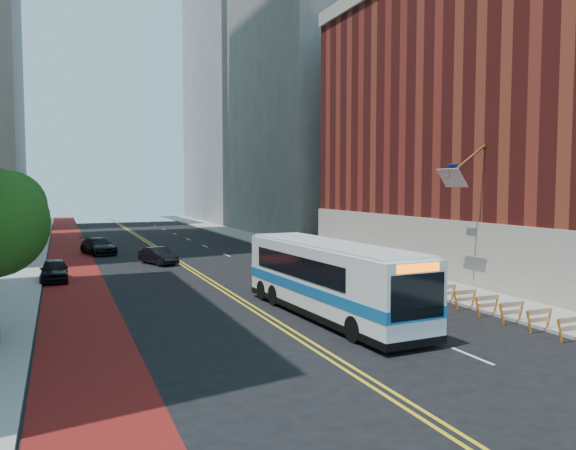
# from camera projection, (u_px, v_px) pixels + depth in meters

# --- Properties ---
(ground) EXTENTS (160.00, 160.00, 0.00)m
(ground) POSITION_uv_depth(u_px,v_px,m) (329.00, 356.00, 20.31)
(ground) COLOR black
(ground) RESTS_ON ground
(sidewalk_left) EXTENTS (4.00, 140.00, 0.15)m
(sidewalk_left) POSITION_uv_depth(u_px,v_px,m) (17.00, 264.00, 43.46)
(sidewalk_left) COLOR gray
(sidewalk_left) RESTS_ON ground
(sidewalk_right) EXTENTS (4.00, 140.00, 0.15)m
(sidewalk_right) POSITION_uv_depth(u_px,v_px,m) (301.00, 251.00, 52.53)
(sidewalk_right) COLOR gray
(sidewalk_right) RESTS_ON ground
(bus_lane_paint) EXTENTS (3.60, 140.00, 0.01)m
(bus_lane_paint) POSITION_uv_depth(u_px,v_px,m) (71.00, 263.00, 44.94)
(bus_lane_paint) COLOR #5E130D
(bus_lane_paint) RESTS_ON ground
(center_line_inner) EXTENTS (0.14, 140.00, 0.01)m
(center_line_inner) POSITION_uv_depth(u_px,v_px,m) (170.00, 258.00, 47.94)
(center_line_inner) COLOR gold
(center_line_inner) RESTS_ON ground
(center_line_outer) EXTENTS (0.14, 140.00, 0.01)m
(center_line_outer) POSITION_uv_depth(u_px,v_px,m) (175.00, 258.00, 48.07)
(center_line_outer) COLOR gold
(center_line_outer) RESTS_ON ground
(lane_dashes) EXTENTS (0.14, 98.20, 0.01)m
(lane_dashes) POSITION_uv_depth(u_px,v_px,m) (205.00, 246.00, 57.20)
(lane_dashes) COLOR silver
(lane_dashes) RESTS_ON ground
(brick_building) EXTENTS (18.73, 36.00, 22.00)m
(brick_building) POSITION_uv_depth(u_px,v_px,m) (536.00, 116.00, 38.91)
(brick_building) COLOR maroon
(brick_building) RESTS_ON ground
(midrise_right_near) EXTENTS (18.00, 26.00, 40.00)m
(midrise_right_near) POSITION_uv_depth(u_px,v_px,m) (324.00, 78.00, 71.92)
(midrise_right_near) COLOR slate
(midrise_right_near) RESTS_ON ground
(midrise_right_far) EXTENTS (20.00, 28.00, 55.00)m
(midrise_right_far) POSITION_uv_depth(u_px,v_px,m) (255.00, 65.00, 99.47)
(midrise_right_far) COLOR gray
(midrise_right_far) RESTS_ON ground
(construction_barriers) EXTENTS (1.42, 10.91, 1.00)m
(construction_barriers) POSITION_uv_depth(u_px,v_px,m) (476.00, 299.00, 27.05)
(construction_barriers) COLOR orange
(construction_barriers) RESTS_ON ground
(transit_bus) EXTENTS (3.55, 12.89, 3.50)m
(transit_bus) POSITION_uv_depth(u_px,v_px,m) (329.00, 278.00, 26.27)
(transit_bus) COLOR white
(transit_bus) RESTS_ON ground
(car_a) EXTENTS (1.73, 4.23, 1.44)m
(car_a) POSITION_uv_depth(u_px,v_px,m) (54.00, 270.00, 36.20)
(car_a) COLOR black
(car_a) RESTS_ON ground
(car_b) EXTENTS (2.70, 4.29, 1.33)m
(car_b) POSITION_uv_depth(u_px,v_px,m) (158.00, 256.00, 44.01)
(car_b) COLOR black
(car_b) RESTS_ON ground
(car_c) EXTENTS (3.36, 5.49, 1.49)m
(car_c) POSITION_uv_depth(u_px,v_px,m) (98.00, 246.00, 50.48)
(car_c) COLOR black
(car_c) RESTS_ON ground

